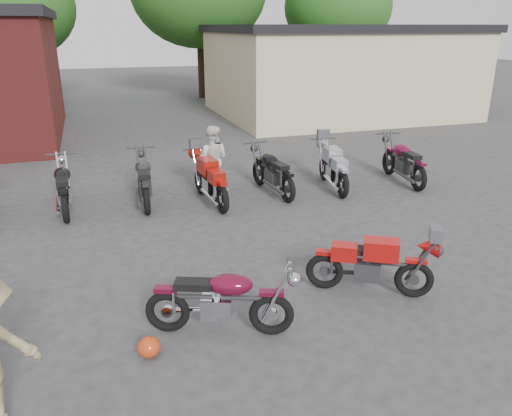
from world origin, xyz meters
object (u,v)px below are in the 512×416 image
object	(u,v)px
vintage_motorcycle	(222,296)
helmet	(149,347)
sportbike	(372,261)
row_bike_3	(144,177)
row_bike_2	(63,184)
row_bike_5	(272,169)
row_bike_7	(403,159)
row_bike_6	(333,165)
row_bike_4	(210,177)
person_light	(212,159)

from	to	relation	value
vintage_motorcycle	helmet	size ratio (longest dim) A/B	6.56
sportbike	row_bike_3	bearing A→B (deg)	147.70
row_bike_2	row_bike_5	distance (m)	4.60
row_bike_7	row_bike_6	bearing A→B (deg)	92.92
helmet	row_bike_7	size ratio (longest dim) A/B	0.14
helmet	row_bike_5	xyz separation A→B (m)	(3.52, 5.40, 0.45)
row_bike_4	row_bike_6	distance (m)	3.06
sportbike	row_bike_3	xyz separation A→B (m)	(-2.69, 5.12, 0.08)
row_bike_2	row_bike_6	distance (m)	6.13
person_light	row_bike_7	bearing A→B (deg)	-163.62
sportbike	person_light	distance (m)	5.53
row_bike_3	vintage_motorcycle	bearing A→B (deg)	-172.60
vintage_motorcycle	row_bike_6	xyz separation A→B (m)	(4.09, 5.08, 0.05)
row_bike_5	sportbike	bearing A→B (deg)	170.42
row_bike_5	person_light	bearing A→B (deg)	60.82
row_bike_7	helmet	bearing A→B (deg)	132.22
row_bike_5	row_bike_4	bearing A→B (deg)	90.66
helmet	row_bike_6	size ratio (longest dim) A/B	0.14
row_bike_2	person_light	bearing A→B (deg)	-87.13
vintage_motorcycle	row_bike_3	distance (m)	5.44
row_bike_4	row_bike_7	size ratio (longest dim) A/B	0.98
person_light	row_bike_6	xyz separation A→B (m)	(2.82, -0.65, -0.21)
row_bike_5	row_bike_3	bearing A→B (deg)	78.58
sportbike	row_bike_4	size ratio (longest dim) A/B	0.88
person_light	row_bike_3	bearing A→B (deg)	35.64
sportbike	row_bike_7	xyz separation A→B (m)	(3.65, 4.69, 0.08)
row_bike_4	person_light	bearing A→B (deg)	-23.90
helmet	row_bike_3	distance (m)	5.68
person_light	vintage_motorcycle	bearing A→B (deg)	102.68
helmet	row_bike_5	size ratio (longest dim) A/B	0.14
row_bike_2	row_bike_6	bearing A→B (deg)	-95.34
row_bike_2	row_bike_7	size ratio (longest dim) A/B	0.97
row_bike_2	sportbike	bearing A→B (deg)	-141.55
sportbike	row_bike_6	distance (m)	5.09
row_bike_3	row_bike_5	distance (m)	2.93
person_light	row_bike_5	distance (m)	1.42
row_bike_4	row_bike_7	bearing A→B (deg)	-95.55
helmet	row_bike_7	xyz separation A→B (m)	(6.95, 5.20, 0.47)
row_bike_5	row_bike_6	distance (m)	1.53
person_light	row_bike_3	size ratio (longest dim) A/B	0.77
row_bike_2	row_bike_7	bearing A→B (deg)	-95.10
vintage_motorcycle	row_bike_2	size ratio (longest dim) A/B	0.91
row_bike_2	row_bike_3	bearing A→B (deg)	-92.84
row_bike_2	row_bike_4	size ratio (longest dim) A/B	1.00
row_bike_3	row_bike_7	world-z (taller)	row_bike_7
person_light	row_bike_6	size ratio (longest dim) A/B	0.79
person_light	row_bike_5	world-z (taller)	person_light
person_light	row_bike_2	xyz separation A→B (m)	(-3.30, -0.27, -0.21)
helmet	row_bike_2	size ratio (longest dim) A/B	0.14
helmet	row_bike_7	bearing A→B (deg)	36.81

